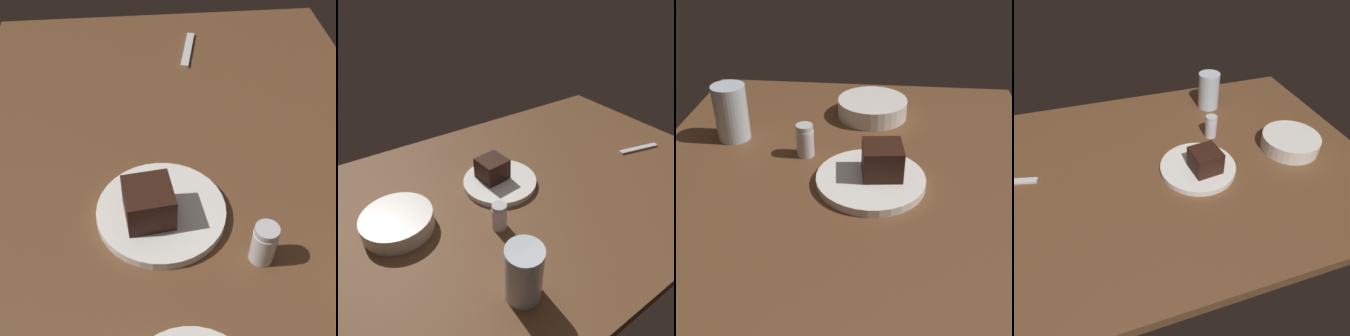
# 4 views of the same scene
# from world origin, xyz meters

# --- Properties ---
(dining_table) EXTENTS (1.20, 0.84, 0.03)m
(dining_table) POSITION_xyz_m (0.00, 0.00, 0.01)
(dining_table) COLOR brown
(dining_table) RESTS_ON ground
(dessert_plate) EXTENTS (0.21, 0.21, 0.02)m
(dessert_plate) POSITION_xyz_m (-0.09, 0.05, 0.04)
(dessert_plate) COLOR white
(dessert_plate) RESTS_ON dining_table
(chocolate_cake_slice) EXTENTS (0.08, 0.08, 0.06)m
(chocolate_cake_slice) POSITION_xyz_m (-0.10, 0.07, 0.08)
(chocolate_cake_slice) COLOR black
(chocolate_cake_slice) RESTS_ON dessert_plate
(salt_shaker) EXTENTS (0.04, 0.04, 0.07)m
(salt_shaker) POSITION_xyz_m (-0.19, -0.09, 0.07)
(salt_shaker) COLOR silver
(salt_shaker) RESTS_ON dining_table
(water_glass) EXTENTS (0.07, 0.07, 0.13)m
(water_glass) POSITION_xyz_m (-0.25, -0.27, 0.09)
(water_glass) COLOR silver
(water_glass) RESTS_ON dining_table
(side_bowl) EXTENTS (0.17, 0.17, 0.04)m
(side_bowl) POSITION_xyz_m (-0.39, 0.04, 0.05)
(side_bowl) COLOR white
(side_bowl) RESTS_ON dining_table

